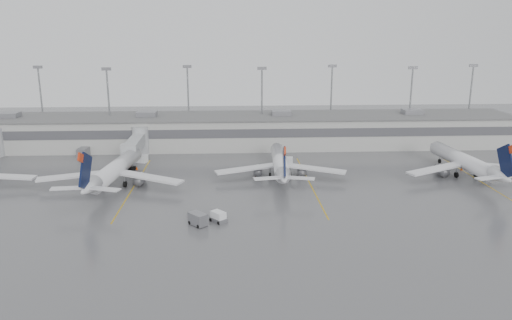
{
  "coord_description": "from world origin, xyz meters",
  "views": [
    {
      "loc": [
        1.88,
        -71.18,
        30.01
      ],
      "look_at": [
        6.65,
        24.0,
        5.0
      ],
      "focal_mm": 35.0,
      "sensor_mm": 36.0,
      "label": 1
    }
  ],
  "objects_px": {
    "jet_far_right": "(466,162)",
    "baggage_tug": "(218,218)",
    "jet_mid_right": "(280,163)",
    "jet_mid_left": "(114,170)"
  },
  "relations": [
    {
      "from": "jet_mid_left",
      "to": "jet_far_right",
      "type": "distance_m",
      "value": 72.26
    },
    {
      "from": "baggage_tug",
      "to": "jet_far_right",
      "type": "bearing_deg",
      "value": -16.71
    },
    {
      "from": "jet_mid_left",
      "to": "baggage_tug",
      "type": "bearing_deg",
      "value": -37.03
    },
    {
      "from": "jet_mid_right",
      "to": "baggage_tug",
      "type": "bearing_deg",
      "value": -114.35
    },
    {
      "from": "jet_far_right",
      "to": "baggage_tug",
      "type": "height_order",
      "value": "jet_far_right"
    },
    {
      "from": "jet_mid_left",
      "to": "jet_mid_right",
      "type": "xyz_separation_m",
      "value": [
        33.23,
        4.45,
        -0.2
      ]
    },
    {
      "from": "baggage_tug",
      "to": "jet_mid_right",
      "type": "bearing_deg",
      "value": 22.35
    },
    {
      "from": "jet_mid_right",
      "to": "jet_far_right",
      "type": "height_order",
      "value": "jet_far_right"
    },
    {
      "from": "jet_far_right",
      "to": "baggage_tug",
      "type": "xyz_separation_m",
      "value": [
        -51.29,
        -23.17,
        -2.51
      ]
    },
    {
      "from": "jet_mid_left",
      "to": "baggage_tug",
      "type": "distance_m",
      "value": 29.14
    }
  ]
}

